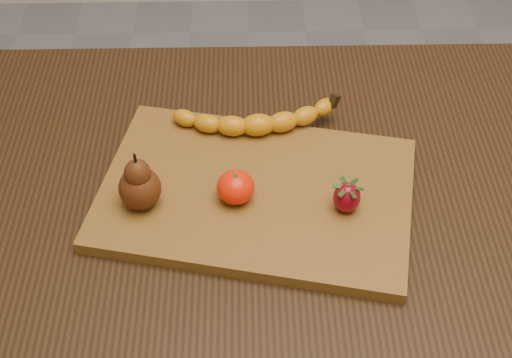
{
  "coord_description": "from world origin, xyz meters",
  "views": [
    {
      "loc": [
        -0.02,
        -0.75,
        1.53
      ],
      "look_at": [
        -0.0,
        -0.03,
        0.8
      ],
      "focal_mm": 50.0,
      "sensor_mm": 36.0,
      "label": 1
    }
  ],
  "objects_px": {
    "table": "(258,223)",
    "cutting_board": "(256,193)",
    "pear": "(139,180)",
    "mandarin": "(236,187)"
  },
  "relations": [
    {
      "from": "table",
      "to": "cutting_board",
      "type": "bearing_deg",
      "value": -97.37
    },
    {
      "from": "mandarin",
      "to": "table",
      "type": "bearing_deg",
      "value": 57.54
    },
    {
      "from": "table",
      "to": "cutting_board",
      "type": "xyz_separation_m",
      "value": [
        -0.0,
        -0.03,
        0.11
      ]
    },
    {
      "from": "pear",
      "to": "mandarin",
      "type": "bearing_deg",
      "value": 2.57
    },
    {
      "from": "table",
      "to": "pear",
      "type": "height_order",
      "value": "pear"
    },
    {
      "from": "table",
      "to": "mandarin",
      "type": "distance_m",
      "value": 0.15
    },
    {
      "from": "table",
      "to": "mandarin",
      "type": "height_order",
      "value": "mandarin"
    },
    {
      "from": "cutting_board",
      "to": "pear",
      "type": "distance_m",
      "value": 0.18
    },
    {
      "from": "table",
      "to": "cutting_board",
      "type": "distance_m",
      "value": 0.11
    },
    {
      "from": "cutting_board",
      "to": "mandarin",
      "type": "bearing_deg",
      "value": -135.39
    }
  ]
}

